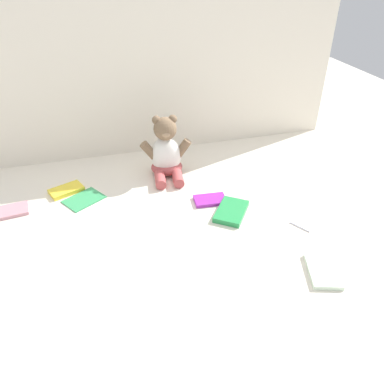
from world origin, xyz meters
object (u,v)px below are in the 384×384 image
object	(u,v)px
teddy_bear	(166,154)
book_case_6	(84,199)
book_case_3	(66,190)
book_case_4	(210,200)
book_case_5	(308,219)
book_case_0	(231,211)
book_case_1	(323,271)
book_case_2	(9,212)

from	to	relation	value
teddy_bear	book_case_6	distance (m)	0.34
teddy_bear	book_case_3	distance (m)	0.38
book_case_3	book_case_6	world-z (taller)	book_case_3
book_case_6	book_case_4	bearing A→B (deg)	-139.00
book_case_5	book_case_6	distance (m)	0.76
book_case_5	book_case_6	world-z (taller)	same
teddy_bear	book_case_6	bearing A→B (deg)	-155.88
book_case_0	book_case_1	bearing A→B (deg)	-29.45
book_case_1	book_case_4	world-z (taller)	book_case_1
teddy_bear	book_case_0	world-z (taller)	teddy_bear
book_case_0	book_case_2	bearing A→B (deg)	-159.74
teddy_bear	book_case_5	bearing A→B (deg)	-40.93
book_case_2	book_case_3	xyz separation A→B (m)	(0.18, 0.08, 0.00)
book_case_5	book_case_0	bearing A→B (deg)	34.63
teddy_bear	book_case_6	xyz separation A→B (m)	(-0.32, -0.10, -0.08)
book_case_1	book_case_4	distance (m)	0.44
book_case_3	book_case_6	distance (m)	0.09
teddy_bear	book_case_0	size ratio (longest dim) A/B	1.70
book_case_2	book_case_4	bearing A→B (deg)	73.10
teddy_bear	book_case_0	distance (m)	0.35
teddy_bear	book_case_3	world-z (taller)	teddy_bear
book_case_5	book_case_6	size ratio (longest dim) A/B	0.82
book_case_0	book_case_5	size ratio (longest dim) A/B	1.33
book_case_3	teddy_bear	bearing A→B (deg)	-108.08
book_case_4	book_case_2	bearing A→B (deg)	84.83
book_case_1	book_case_3	world-z (taller)	book_case_3
teddy_bear	book_case_2	world-z (taller)	teddy_bear
book_case_1	book_case_3	distance (m)	0.89
book_case_4	book_case_1	bearing A→B (deg)	-149.99
book_case_1	book_case_2	bearing A→B (deg)	166.52
book_case_1	book_case_4	xyz separation A→B (m)	(-0.19, 0.40, -0.00)
book_case_5	teddy_bear	bearing A→B (deg)	11.06
book_case_3	book_case_4	xyz separation A→B (m)	(0.48, -0.19, -0.00)
book_case_1	book_case_6	size ratio (longest dim) A/B	1.01
book_case_1	book_case_5	bearing A→B (deg)	87.51
book_case_3	book_case_5	distance (m)	0.84
book_case_6	book_case_2	bearing A→B (deg)	60.57
teddy_bear	book_case_5	xyz separation A→B (m)	(0.37, -0.41, -0.08)
book_case_2	book_case_5	distance (m)	0.98
teddy_bear	book_case_1	size ratio (longest dim) A/B	1.83
book_case_1	book_case_2	world-z (taller)	book_case_1
teddy_bear	book_case_3	xyz separation A→B (m)	(-0.37, -0.03, -0.08)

